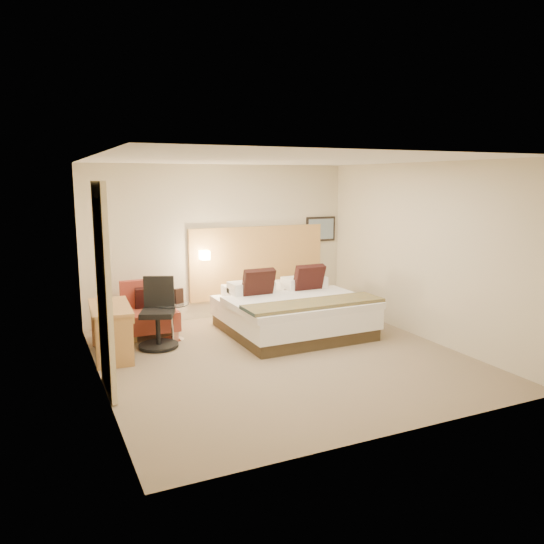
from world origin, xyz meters
name	(u,v)px	position (x,y,z in m)	size (l,w,h in m)	color
floor	(282,358)	(0.00, 0.00, -0.01)	(4.80, 5.00, 0.02)	#796852
ceiling	(282,159)	(0.00, 0.00, 2.71)	(4.80, 5.00, 0.02)	white
wall_back	(221,242)	(0.00, 2.51, 1.35)	(4.80, 0.02, 2.70)	beige
wall_front	(400,299)	(0.00, -2.51, 1.35)	(4.80, 0.02, 2.70)	beige
wall_left	(96,275)	(-2.41, 0.00, 1.35)	(0.02, 5.00, 2.70)	beige
wall_right	(423,251)	(2.41, 0.00, 1.35)	(0.02, 5.00, 2.70)	beige
headboard_panel	(258,262)	(0.70, 2.47, 0.95)	(2.60, 0.04, 1.30)	tan
art_frame	(321,229)	(2.02, 2.48, 1.50)	(0.62, 0.03, 0.47)	black
art_canvas	(321,229)	(2.02, 2.46, 1.50)	(0.54, 0.01, 0.39)	gray
lamp_arm	(203,255)	(-0.35, 2.42, 1.15)	(0.02, 0.02, 0.12)	silver
lamp_shade	(205,255)	(-0.35, 2.36, 1.15)	(0.15, 0.15, 0.15)	#FFEDC6
curtain	(104,289)	(-2.36, -0.25, 1.22)	(0.06, 0.90, 2.42)	beige
bottle_a	(165,297)	(-1.28, 1.42, 0.68)	(0.06, 0.06, 0.21)	#9AC3EE
bottle_b	(170,296)	(-1.19, 1.48, 0.68)	(0.06, 0.06, 0.21)	#81ACC8
menu_folder	(179,296)	(-1.07, 1.38, 0.69)	(0.14, 0.05, 0.23)	#341D15
bed	(292,312)	(0.68, 1.04, 0.34)	(2.18, 2.10, 1.04)	#3B2E1D
lounge_chair	(149,313)	(-1.43, 1.89, 0.34)	(0.81, 0.71, 0.85)	#AB8A50
side_table	(172,320)	(-1.19, 1.40, 0.32)	(0.65, 0.65, 0.58)	white
desk	(112,316)	(-2.11, 1.05, 0.57)	(0.60, 1.19, 0.72)	#B48046
desk_chair	(158,319)	(-1.45, 1.19, 0.42)	(0.75, 0.75, 1.02)	black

